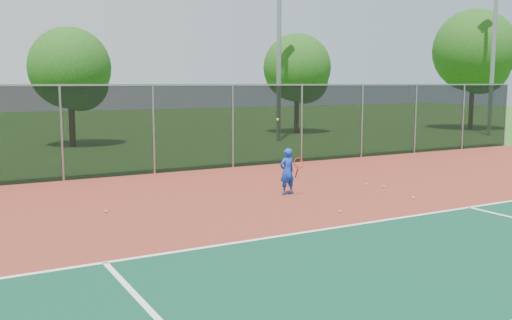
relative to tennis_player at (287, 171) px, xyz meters
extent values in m
cube|color=maroon|center=(1.03, -4.64, -0.66)|extent=(30.00, 20.00, 0.02)
cube|color=white|center=(3.03, -3.64, -0.64)|extent=(22.00, 0.10, 0.00)
cube|color=black|center=(1.03, 5.36, 0.85)|extent=(30.00, 0.04, 3.00)
cube|color=gray|center=(1.03, 5.36, 2.35)|extent=(30.00, 0.06, 0.06)
imported|color=#143AC0|center=(0.00, 0.00, -0.01)|extent=(0.49, 0.34, 1.29)
cylinder|color=black|center=(0.15, -0.25, -0.03)|extent=(0.03, 0.15, 0.27)
torus|color=#A51414|center=(0.15, -0.35, 0.27)|extent=(0.30, 0.13, 0.29)
sphere|color=#B6CE18|center=(-0.25, 0.10, 1.43)|extent=(0.07, 0.07, 0.07)
sphere|color=#B6CE18|center=(3.04, -0.53, -0.61)|extent=(0.07, 0.07, 0.07)
sphere|color=#B6CE18|center=(2.86, 0.04, -0.61)|extent=(0.07, 0.07, 0.07)
sphere|color=#B6CE18|center=(2.61, -2.16, -0.61)|extent=(0.07, 0.07, 0.07)
sphere|color=#B6CE18|center=(-4.96, 0.19, -0.61)|extent=(0.07, 0.07, 0.07)
sphere|color=#B6CE18|center=(-0.11, -2.53, -0.61)|extent=(0.07, 0.07, 0.07)
cylinder|color=gray|center=(7.61, 12.95, 5.69)|extent=(0.24, 0.24, 12.72)
cylinder|color=gray|center=(20.07, 9.51, 5.69)|extent=(0.24, 0.24, 12.72)
cylinder|color=#342213|center=(-2.60, 15.68, 0.44)|extent=(0.30, 0.30, 2.22)
sphere|color=#194713|center=(-2.60, 15.68, 3.15)|extent=(3.94, 3.94, 3.94)
sphere|color=#194713|center=(-2.20, 15.38, 2.41)|extent=(2.71, 2.71, 2.71)
cylinder|color=#342213|center=(11.18, 16.66, 0.50)|extent=(0.30, 0.30, 2.34)
sphere|color=#194713|center=(11.18, 16.66, 3.37)|extent=(4.17, 4.17, 4.17)
sphere|color=#194713|center=(11.58, 16.36, 2.59)|extent=(2.87, 2.87, 2.87)
cylinder|color=#342213|center=(22.94, 13.30, 0.85)|extent=(0.30, 0.30, 3.04)
sphere|color=#194713|center=(22.94, 13.30, 4.56)|extent=(5.40, 5.40, 5.40)
sphere|color=#194713|center=(23.34, 13.00, 3.55)|extent=(3.71, 3.71, 3.71)
camera|label=1|loc=(-8.29, -13.12, 2.40)|focal=40.00mm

